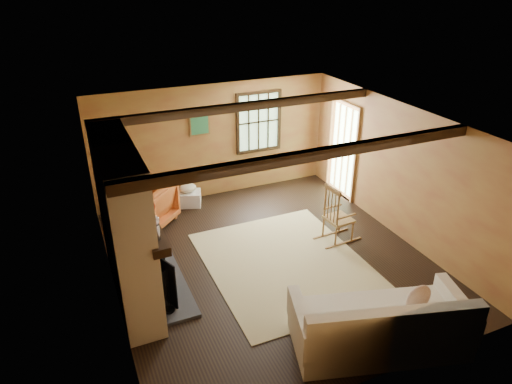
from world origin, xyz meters
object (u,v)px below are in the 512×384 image
fireplace (127,231)px  rocking_chair (337,218)px  sofa (381,328)px  armchair (148,205)px  laundry_basket (188,198)px

fireplace → rocking_chair: size_ratio=2.21×
sofa → armchair: size_ratio=2.74×
laundry_basket → armchair: bearing=-154.0°
sofa → rocking_chair: bearing=85.9°
fireplace → sofa: 3.66m
rocking_chair → laundry_basket: rocking_chair is taller
rocking_chair → sofa: 2.62m
sofa → armchair: sofa is taller
sofa → laundry_basket: bearing=119.5°
laundry_basket → rocking_chair: bearing=-49.0°
fireplace → sofa: size_ratio=1.00×
fireplace → sofa: fireplace is taller
laundry_basket → armchair: 1.02m
laundry_basket → armchair: size_ratio=0.57×
rocking_chair → laundry_basket: bearing=36.3°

